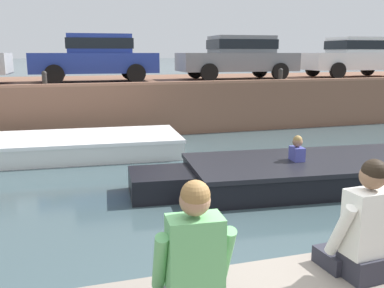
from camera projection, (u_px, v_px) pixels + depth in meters
The scene contains 12 objects.
ground_plane at pixel (154, 184), 8.36m from camera, with size 400.00×400.00×0.00m, color #3D5156.
far_quay_wall at pixel (110, 101), 15.54m from camera, with size 60.00×6.00×1.57m, color brown.
far_wall_coping at pixel (119, 84), 12.67m from camera, with size 60.00×0.24×0.08m, color #9F6C52.
boat_moored_central_white at pixel (48, 147), 10.48m from camera, with size 7.08×2.60×0.50m.
motorboat_passing at pixel (324, 172), 8.31m from camera, with size 7.11×2.58×1.00m.
car_left_inner_blue at pixel (96, 56), 14.06m from camera, with size 4.08×2.03×1.54m.
car_centre_grey at pixel (238, 56), 15.48m from camera, with size 4.27×2.06×1.54m.
car_right_inner_white at pixel (356, 55), 16.90m from camera, with size 4.26×2.08×1.54m.
mooring_bollard_mid at pixel (44, 78), 12.16m from camera, with size 0.15×0.15×0.45m.
mooring_bollard_east at pixel (280, 74), 14.26m from camera, with size 0.15×0.15×0.45m.
person_seated_left at pixel (193, 264), 2.82m from camera, with size 0.55×0.54×0.96m.
person_seated_right at pixel (363, 231), 3.35m from camera, with size 0.55×0.55×0.96m.
Camera 1 is at (-1.59, -3.05, 2.52)m, focal length 40.00 mm.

